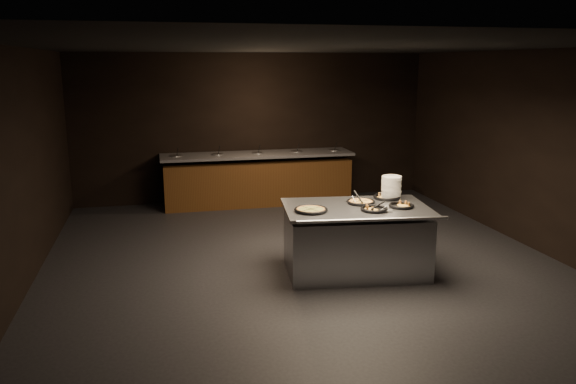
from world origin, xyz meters
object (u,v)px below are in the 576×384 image
(pan_veggie_whole, at_px, (311,210))
(pan_cheese_whole, at_px, (361,202))
(plate_stack, at_px, (391,187))
(serving_counter, at_px, (355,241))

(pan_veggie_whole, bearing_deg, pan_cheese_whole, 18.09)
(plate_stack, distance_m, pan_cheese_whole, 0.55)
(plate_stack, bearing_deg, serving_counter, -151.81)
(pan_veggie_whole, distance_m, pan_cheese_whole, 0.79)
(serving_counter, height_order, pan_veggie_whole, pan_veggie_whole)
(pan_veggie_whole, xyz_separation_m, pan_cheese_whole, (0.75, 0.25, -0.00))
(plate_stack, height_order, pan_veggie_whole, plate_stack)
(serving_counter, xyz_separation_m, pan_veggie_whole, (-0.64, -0.09, 0.48))
(serving_counter, distance_m, pan_cheese_whole, 0.52)
(plate_stack, bearing_deg, pan_cheese_whole, -160.30)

